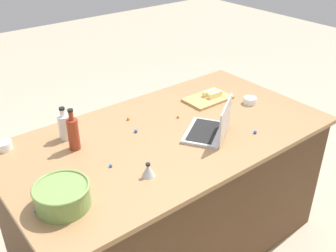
{
  "coord_description": "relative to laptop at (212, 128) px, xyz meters",
  "views": [
    {
      "loc": [
        1.26,
        1.59,
        2.11
      ],
      "look_at": [
        0.0,
        0.0,
        0.95
      ],
      "focal_mm": 41.9,
      "sensor_mm": 36.0,
      "label": 1
    }
  ],
  "objects": [
    {
      "name": "butter_stick_left",
      "position": [
        -0.35,
        -0.39,
        -0.01
      ],
      "size": [
        0.11,
        0.04,
        0.04
      ],
      "primitive_type": "cube",
      "rotation": [
        0.0,
        0.0,
        -0.03
      ],
      "color": "#F4E58C",
      "rests_on": "cutting_board"
    },
    {
      "name": "bottle_soy",
      "position": [
        0.71,
        -0.37,
        0.05
      ],
      "size": [
        0.06,
        0.06,
        0.25
      ],
      "color": "maroon",
      "rests_on": "island_counter"
    },
    {
      "name": "candy_7",
      "position": [
        -0.22,
        0.15,
        -0.04
      ],
      "size": [
        0.02,
        0.02,
        0.02
      ],
      "primitive_type": "sphere",
      "color": "blue",
      "rests_on": "island_counter"
    },
    {
      "name": "candy_6",
      "position": [
        0.29,
        -0.46,
        -0.04
      ],
      "size": [
        0.02,
        0.02,
        0.02
      ],
      "primitive_type": "sphere",
      "color": "orange",
      "rests_on": "island_counter"
    },
    {
      "name": "kitchen_timer",
      "position": [
        0.53,
        0.1,
        -0.01
      ],
      "size": [
        0.07,
        0.07,
        0.08
      ],
      "color": "#B2B2B7",
      "rests_on": "island_counter"
    },
    {
      "name": "candy_0",
      "position": [
        0.64,
        -0.09,
        -0.04
      ],
      "size": [
        0.02,
        0.02,
        0.02
      ],
      "primitive_type": "sphere",
      "color": "blue",
      "rests_on": "island_counter"
    },
    {
      "name": "mixing_bowl_large",
      "position": [
        0.97,
        0.04,
        0.01
      ],
      "size": [
        0.26,
        0.26,
        0.11
      ],
      "color": "#72934C",
      "rests_on": "island_counter"
    },
    {
      "name": "butter_stick_right",
      "position": [
        -0.36,
        -0.34,
        -0.01
      ],
      "size": [
        0.11,
        0.04,
        0.04
      ],
      "primitive_type": "cube",
      "rotation": [
        0.0,
        0.0,
        -0.04
      ],
      "color": "#F4E58C",
      "rests_on": "cutting_board"
    },
    {
      "name": "island_counter",
      "position": [
        0.19,
        -0.18,
        -0.5
      ],
      "size": [
        1.97,
        1.07,
        0.9
      ],
      "color": "#4C331E",
      "rests_on": "ground"
    },
    {
      "name": "candy_2",
      "position": [
        1.09,
        0.01,
        -0.04
      ],
      "size": [
        0.02,
        0.02,
        0.02
      ],
      "primitive_type": "sphere",
      "color": "blue",
      "rests_on": "island_counter"
    },
    {
      "name": "ground_plane",
      "position": [
        0.19,
        -0.18,
        -0.95
      ],
      "size": [
        12.0,
        12.0,
        0.0
      ],
      "primitive_type": "plane",
      "color": "#B7A88E"
    },
    {
      "name": "cutting_board",
      "position": [
        -0.31,
        -0.37,
        -0.04
      ],
      "size": [
        0.32,
        0.2,
        0.02
      ],
      "primitive_type": "cube",
      "color": "tan",
      "rests_on": "island_counter"
    },
    {
      "name": "ramekin_small",
      "position": [
        -0.5,
        -0.14,
        -0.02
      ],
      "size": [
        0.09,
        0.09,
        0.04
      ],
      "primitive_type": "cylinder",
      "color": "white",
      "rests_on": "island_counter"
    },
    {
      "name": "candy_4",
      "position": [
        0.02,
        -0.29,
        -0.04
      ],
      "size": [
        0.02,
        0.02,
        0.02
      ],
      "primitive_type": "sphere",
      "color": "orange",
      "rests_on": "island_counter"
    },
    {
      "name": "candy_5",
      "position": [
        0.7,
        -0.49,
        -0.04
      ],
      "size": [
        0.02,
        0.02,
        0.02
      ],
      "primitive_type": "sphere",
      "color": "orange",
      "rests_on": "island_counter"
    },
    {
      "name": "ramekin_medium",
      "position": [
        1.03,
        -0.61,
        -0.02
      ],
      "size": [
        0.1,
        0.1,
        0.05
      ],
      "primitive_type": "cylinder",
      "color": "white",
      "rests_on": "island_counter"
    },
    {
      "name": "candy_1",
      "position": [
        0.34,
        -0.3,
        -0.04
      ],
      "size": [
        0.02,
        0.02,
        0.02
      ],
      "primitive_type": "sphere",
      "color": "blue",
      "rests_on": "island_counter"
    },
    {
      "name": "bottle_vinegar",
      "position": [
        0.7,
        -0.5,
        0.03
      ],
      "size": [
        0.07,
        0.07,
        0.2
      ],
      "color": "white",
      "rests_on": "island_counter"
    },
    {
      "name": "laptop",
      "position": [
        0.0,
        0.0,
        0.0
      ],
      "size": [
        0.38,
        0.36,
        0.22
      ],
      "color": "#B7B7BC",
      "rests_on": "island_counter"
    },
    {
      "name": "candy_3",
      "position": [
        -0.6,
        -0.21,
        -0.04
      ],
      "size": [
        0.02,
        0.02,
        0.02
      ],
      "primitive_type": "sphere",
      "color": "blue",
      "rests_on": "island_counter"
    }
  ]
}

